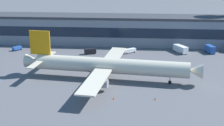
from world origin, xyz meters
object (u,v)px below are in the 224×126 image
airliner (108,66)px  follow_me_car (17,48)px  stair_truck (210,49)px  traffic_cone_2 (155,99)px  belt_loader (130,50)px  crew_van (90,51)px  traffic_cone_0 (114,98)px  traffic_cone_1 (96,91)px  fuel_truck (181,49)px

airliner → follow_me_car: size_ratio=13.72×
stair_truck → follow_me_car: stair_truck is taller
traffic_cone_2 → belt_loader: bearing=100.3°
crew_van → traffic_cone_0: 53.52m
follow_me_car → belt_loader: bearing=-0.3°
crew_van → belt_loader: crew_van is taller
traffic_cone_1 → traffic_cone_2: (18.98, -5.03, 0.09)m
belt_loader → airliner: bearing=-99.6°
belt_loader → traffic_cone_1: size_ratio=11.16×
belt_loader → traffic_cone_0: (-2.85, -54.81, -0.79)m
airliner → traffic_cone_2: (16.07, -17.20, -4.80)m
traffic_cone_0 → traffic_cone_2: 12.71m
follow_me_car → traffic_cone_0: bearing=-47.4°
fuel_truck → belt_loader: 23.71m
airliner → traffic_cone_0: size_ratio=89.09×
traffic_cone_0 → traffic_cone_2: traffic_cone_2 is taller
fuel_truck → belt_loader: size_ratio=1.39×
stair_truck → belt_loader: stair_truck is taller
crew_van → traffic_cone_1: (8.84, -45.72, -1.18)m
airliner → stair_truck: (43.32, 39.74, -3.19)m
traffic_cone_0 → crew_van: bearing=106.4°
belt_loader → traffic_cone_0: 54.90m
stair_truck → follow_me_car: (-90.61, -2.47, -0.89)m
fuel_truck → follow_me_car: fuel_truck is taller
airliner → stair_truck: size_ratio=9.93×
stair_truck → traffic_cone_2: bearing=-115.6°
traffic_cone_0 → traffic_cone_2: (12.69, 0.58, 0.01)m
follow_me_car → stair_truck: bearing=1.6°
follow_me_car → traffic_cone_0: 74.82m
fuel_truck → follow_me_car: size_ratio=1.87×
traffic_cone_2 → crew_van: bearing=118.7°
belt_loader → follow_me_car: 53.52m
follow_me_car → traffic_cone_0: size_ratio=6.49×
fuel_truck → traffic_cone_0: (-26.45, -57.04, -1.52)m
crew_van → traffic_cone_0: size_ratio=7.85×
crew_van → belt_loader: bearing=11.0°
belt_loader → follow_me_car: (-53.52, 0.24, -0.06)m
belt_loader → traffic_cone_2: bearing=-79.7°
crew_van → fuel_truck: fuel_truck is taller
follow_me_car → traffic_cone_1: 66.45m
airliner → follow_me_car: 60.35m
airliner → follow_me_car: airliner is taller
stair_truck → traffic_cone_1: size_ratio=11.50×
traffic_cone_1 → traffic_cone_2: size_ratio=0.76×
crew_van → fuel_truck: 41.95m
traffic_cone_1 → traffic_cone_2: bearing=-14.8°
crew_van → belt_loader: (17.97, 3.48, -0.31)m
crew_van → follow_me_car: size_ratio=1.21×
fuel_truck → traffic_cone_1: (-32.73, -51.42, -1.60)m
stair_truck → traffic_cone_0: bearing=-124.8°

